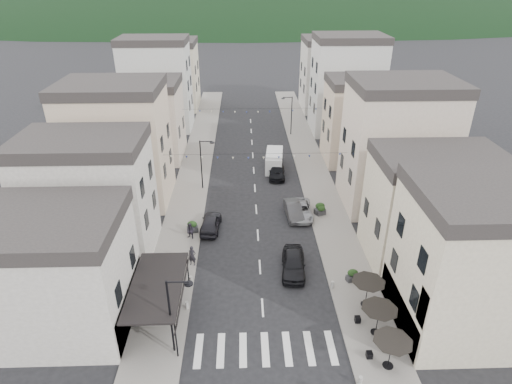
# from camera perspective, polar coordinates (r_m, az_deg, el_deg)

# --- Properties ---
(ground) EXTENTS (700.00, 700.00, 0.00)m
(ground) POSITION_cam_1_polar(r_m,az_deg,el_deg) (29.51, 1.45, -23.08)
(ground) COLOR black
(ground) RESTS_ON ground
(sidewalk_left) EXTENTS (4.00, 76.00, 0.12)m
(sidewalk_left) POSITION_cam_1_polar(r_m,az_deg,el_deg) (55.90, -8.05, 3.26)
(sidewalk_left) COLOR slate
(sidewalk_left) RESTS_ON ground
(sidewalk_right) EXTENTS (4.00, 76.00, 0.12)m
(sidewalk_right) POSITION_cam_1_polar(r_m,az_deg,el_deg) (56.24, 7.34, 3.46)
(sidewalk_right) COLOR slate
(sidewalk_right) RESTS_ON ground
(hill_backdrop) EXTENTS (640.00, 360.00, 70.00)m
(hill_backdrop) POSITION_cam_1_polar(r_m,az_deg,el_deg) (319.49, -1.71, 23.47)
(hill_backdrop) COLOR black
(hill_backdrop) RESTS_ON ground
(boutique_building) EXTENTS (12.00, 8.00, 8.00)m
(boutique_building) POSITION_cam_1_polar(r_m,az_deg,el_deg) (33.42, -27.06, -10.23)
(boutique_building) COLOR #A6A098
(boutique_building) RESTS_ON ground
(bistro_building) EXTENTS (10.00, 8.00, 10.00)m
(bistro_building) POSITION_cam_1_polar(r_m,az_deg,el_deg) (32.87, 27.61, -8.88)
(bistro_building) COLOR #B7A991
(bistro_building) RESTS_ON ground
(boutique_awning) EXTENTS (3.77, 7.50, 3.28)m
(boutique_awning) POSITION_cam_1_polar(r_m,az_deg,el_deg) (31.37, -12.65, -12.15)
(boutique_awning) COLOR black
(boutique_awning) RESTS_ON ground
(buildings_row_left) EXTENTS (10.20, 54.16, 14.00)m
(buildings_row_left) POSITION_cam_1_polar(r_m,az_deg,el_deg) (60.31, -14.65, 10.62)
(buildings_row_left) COLOR #A6A098
(buildings_row_left) RESTS_ON ground
(buildings_row_right) EXTENTS (10.20, 54.16, 14.50)m
(buildings_row_right) POSITION_cam_1_polar(r_m,az_deg,el_deg) (59.80, 13.81, 10.77)
(buildings_row_right) COLOR #B7A991
(buildings_row_right) RESTS_ON ground
(cafe_terrace) EXTENTS (2.50, 8.10, 2.53)m
(cafe_terrace) POSITION_cam_1_polar(r_m,az_deg,el_deg) (30.99, 16.09, -15.10)
(cafe_terrace) COLOR black
(cafe_terrace) RESTS_ON ground
(streetlamp_left_near) EXTENTS (1.70, 0.56, 6.00)m
(streetlamp_left_near) POSITION_cam_1_polar(r_m,az_deg,el_deg) (28.52, -10.88, -15.14)
(streetlamp_left_near) COLOR black
(streetlamp_left_near) RESTS_ON ground
(streetlamp_left_far) EXTENTS (1.70, 0.56, 6.00)m
(streetlamp_left_far) POSITION_cam_1_polar(r_m,az_deg,el_deg) (48.81, -7.02, 4.29)
(streetlamp_left_far) COLOR black
(streetlamp_left_far) RESTS_ON ground
(streetlamp_right_far) EXTENTS (1.70, 0.56, 6.00)m
(streetlamp_right_far) POSITION_cam_1_polar(r_m,az_deg,el_deg) (65.91, 4.53, 10.62)
(streetlamp_right_far) COLOR black
(streetlamp_right_far) RESTS_ON ground
(bollards) EXTENTS (11.66, 10.26, 0.60)m
(bollards) POSITION_cam_1_polar(r_m,az_deg,el_deg) (32.98, 0.92, -15.21)
(bollards) COLOR gray
(bollards) RESTS_ON ground
(bunting_near) EXTENTS (19.00, 0.28, 0.62)m
(bunting_near) POSITION_cam_1_polar(r_m,az_deg,el_deg) (44.17, -0.01, 4.70)
(bunting_near) COLOR black
(bunting_near) RESTS_ON ground
(bunting_far) EXTENTS (19.00, 0.28, 0.62)m
(bunting_far) POSITION_cam_1_polar(r_m,az_deg,el_deg) (59.23, -0.50, 10.73)
(bunting_far) COLOR black
(bunting_far) RESTS_ON ground
(parked_car_a) EXTENTS (2.37, 4.99, 1.65)m
(parked_car_a) POSITION_cam_1_polar(r_m,az_deg,el_deg) (36.65, 5.01, -9.43)
(parked_car_a) COLOR black
(parked_car_a) RESTS_ON ground
(parked_car_b) EXTENTS (1.85, 4.44, 1.43)m
(parked_car_b) POSITION_cam_1_polar(r_m,az_deg,el_deg) (44.34, 5.04, -2.45)
(parked_car_b) COLOR #313134
(parked_car_b) RESTS_ON ground
(parked_car_c) EXTENTS (2.39, 4.89, 1.34)m
(parked_car_c) POSITION_cam_1_polar(r_m,az_deg,el_deg) (44.53, 6.02, -2.42)
(parked_car_c) COLOR gray
(parked_car_c) RESTS_ON ground
(parked_car_d) EXTENTS (2.21, 4.89, 1.39)m
(parked_car_d) POSITION_cam_1_polar(r_m,az_deg,el_deg) (52.89, 2.78, 2.81)
(parked_car_d) COLOR black
(parked_car_d) RESTS_ON ground
(parked_car_e) EXTENTS (2.13, 4.56, 1.51)m
(parked_car_e) POSITION_cam_1_polar(r_m,az_deg,el_deg) (42.21, -6.07, -4.11)
(parked_car_e) COLOR black
(parked_car_e) RESTS_ON ground
(delivery_van) EXTENTS (2.59, 5.35, 2.47)m
(delivery_van) POSITION_cam_1_polar(r_m,az_deg,el_deg) (54.79, 2.45, 4.32)
(delivery_van) COLOR silver
(delivery_van) RESTS_ON ground
(pedestrian_a) EXTENTS (0.75, 0.58, 1.85)m
(pedestrian_a) POSITION_cam_1_polar(r_m,az_deg,el_deg) (37.37, -8.51, -8.43)
(pedestrian_a) COLOR black
(pedestrian_a) RESTS_ON sidewalk_left
(pedestrian_b) EXTENTS (0.98, 0.89, 1.62)m
(pedestrian_b) POSITION_cam_1_polar(r_m,az_deg,el_deg) (40.88, -8.72, -5.16)
(pedestrian_b) COLOR #24202A
(pedestrian_b) RESTS_ON sidewalk_left
(planter_la) EXTENTS (1.08, 0.68, 1.15)m
(planter_la) POSITION_cam_1_polar(r_m,az_deg,el_deg) (37.19, -10.90, -9.56)
(planter_la) COLOR #333335
(planter_la) RESTS_ON sidewalk_left
(planter_lb) EXTENTS (1.15, 0.76, 1.19)m
(planter_lb) POSITION_cam_1_polar(r_m,az_deg,el_deg) (41.97, -8.49, -4.58)
(planter_lb) COLOR #303133
(planter_lb) RESTS_ON sidewalk_left
(planter_ra) EXTENTS (1.10, 0.84, 1.09)m
(planter_ra) POSITION_cam_1_polar(r_m,az_deg,el_deg) (36.40, 12.73, -10.76)
(planter_ra) COLOR #2E2E31
(planter_ra) RESTS_ON sidewalk_right
(planter_rb) EXTENTS (1.25, 0.94, 1.25)m
(planter_rb) POSITION_cam_1_polar(r_m,az_deg,el_deg) (45.00, 8.52, -2.16)
(planter_rb) COLOR #333336
(planter_rb) RESTS_ON sidewalk_right
(planter_rc) EXTENTS (1.04, 0.81, 1.03)m
(planter_rc) POSITION_cam_1_polar(r_m,az_deg,el_deg) (44.86, 8.69, -2.44)
(planter_rc) COLOR #2F2E31
(planter_rc) RESTS_ON sidewalk_right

